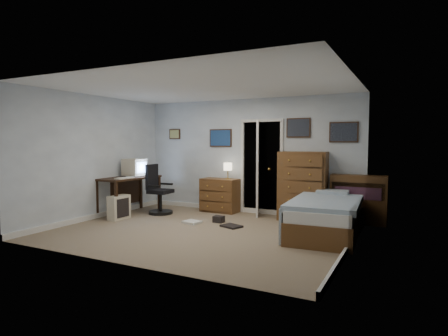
{
  "coord_description": "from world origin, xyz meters",
  "views": [
    {
      "loc": [
        3.27,
        -5.59,
        1.56
      ],
      "look_at": [
        0.29,
        0.3,
        1.1
      ],
      "focal_mm": 30.0,
      "sensor_mm": 36.0,
      "label": 1
    }
  ],
  "objects_px": {
    "office_chair": "(158,195)",
    "tall_dresser": "(303,186)",
    "computer_desk": "(126,185)",
    "bed": "(325,216)",
    "low_dresser": "(220,195)"
  },
  "relations": [
    {
      "from": "office_chair",
      "to": "tall_dresser",
      "type": "bearing_deg",
      "value": 12.48
    },
    {
      "from": "office_chair",
      "to": "tall_dresser",
      "type": "xyz_separation_m",
      "value": [
        2.99,
        0.78,
        0.27
      ]
    },
    {
      "from": "computer_desk",
      "to": "bed",
      "type": "height_order",
      "value": "computer_desk"
    },
    {
      "from": "bed",
      "to": "tall_dresser",
      "type": "bearing_deg",
      "value": 119.16
    },
    {
      "from": "tall_dresser",
      "to": "bed",
      "type": "height_order",
      "value": "tall_dresser"
    },
    {
      "from": "office_chair",
      "to": "low_dresser",
      "type": "height_order",
      "value": "office_chair"
    },
    {
      "from": "low_dresser",
      "to": "tall_dresser",
      "type": "relative_size",
      "value": 0.61
    },
    {
      "from": "office_chair",
      "to": "low_dresser",
      "type": "bearing_deg",
      "value": 34.06
    },
    {
      "from": "office_chair",
      "to": "computer_desk",
      "type": "bearing_deg",
      "value": -156.98
    },
    {
      "from": "office_chair",
      "to": "bed",
      "type": "distance_m",
      "value": 3.66
    },
    {
      "from": "tall_dresser",
      "to": "bed",
      "type": "xyz_separation_m",
      "value": [
        0.66,
        -1.03,
        -0.37
      ]
    },
    {
      "from": "computer_desk",
      "to": "low_dresser",
      "type": "bearing_deg",
      "value": 35.64
    },
    {
      "from": "low_dresser",
      "to": "office_chair",
      "type": "bearing_deg",
      "value": -141.2
    },
    {
      "from": "low_dresser",
      "to": "computer_desk",
      "type": "bearing_deg",
      "value": -144.95
    },
    {
      "from": "tall_dresser",
      "to": "bed",
      "type": "distance_m",
      "value": 1.28
    }
  ]
}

